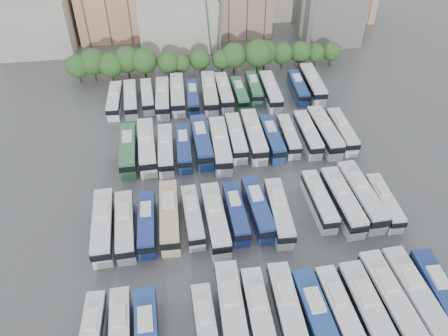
{
  "coord_description": "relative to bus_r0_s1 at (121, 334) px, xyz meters",
  "views": [
    {
      "loc": [
        -9.91,
        -51.55,
        49.24
      ],
      "look_at": [
        -2.14,
        3.43,
        3.0
      ],
      "focal_mm": 35.0,
      "sensor_mm": 36.0,
      "label": 1
    }
  ],
  "objects": [
    {
      "name": "ground",
      "position": [
        18.13,
        23.4,
        -1.74
      ],
      "size": [
        220.0,
        220.0,
        0.0
      ],
      "primitive_type": "plane",
      "color": "#424447",
      "rests_on": "ground"
    },
    {
      "name": "tree_line",
      "position": [
        15.56,
        65.5,
        2.54
      ],
      "size": [
        64.57,
        7.92,
        8.22
      ],
      "color": "black",
      "rests_on": "ground"
    },
    {
      "name": "city_buildings",
      "position": [
        10.67,
        95.27,
        6.14
      ],
      "size": [
        102.0,
        35.0,
        20.0
      ],
      "color": "#9E998E",
      "rests_on": "ground"
    },
    {
      "name": "bus_r0_s1",
      "position": [
        0.0,
        0.0,
        0.0
      ],
      "size": [
        2.85,
        11.35,
        3.54
      ],
      "rotation": [
        0.0,
        0.0,
        0.03
      ],
      "color": "silver",
      "rests_on": "ground"
    },
    {
      "name": "bus_r0_s4",
      "position": [
        9.96,
        -0.87,
        -0.0
      ],
      "size": [
        2.73,
        11.31,
        3.53
      ],
      "rotation": [
        0.0,
        0.0,
        0.02
      ],
      "color": "silver",
      "rests_on": "ground"
    },
    {
      "name": "bus_r0_s5",
      "position": [
        13.24,
        0.65,
        0.33
      ],
      "size": [
        3.23,
        13.5,
        4.22
      ],
      "rotation": [
        0.0,
        0.0,
        -0.02
      ],
      "color": "silver",
      "rests_on": "ground"
    },
    {
      "name": "bus_r0_s6",
      "position": [
        16.42,
        -0.04,
        0.15
      ],
      "size": [
        2.82,
        12.31,
        3.85
      ],
      "rotation": [
        0.0,
        0.0,
        -0.01
      ],
      "color": "silver",
      "rests_on": "ground"
    },
    {
      "name": "bus_r0_s7",
      "position": [
        19.97,
        -0.02,
        0.22
      ],
      "size": [
        3.03,
        12.78,
        3.99
      ],
      "rotation": [
        0.0,
        0.0,
        -0.02
      ],
      "color": "silver",
      "rests_on": "ground"
    },
    {
      "name": "bus_r0_s8",
      "position": [
        23.2,
        -1.69,
        0.27
      ],
      "size": [
        3.28,
        13.09,
        4.08
      ],
      "rotation": [
        0.0,
        0.0,
        0.03
      ],
      "color": "navy",
      "rests_on": "ground"
    },
    {
      "name": "bus_r0_s9",
      "position": [
        26.29,
        -0.91,
        0.11
      ],
      "size": [
        3.06,
        12.06,
        3.76
      ],
      "rotation": [
        0.0,
        0.0,
        0.04
      ],
      "color": "silver",
      "rests_on": "ground"
    },
    {
      "name": "bus_r0_s10",
      "position": [
        29.56,
        -1.7,
        0.34
      ],
      "size": [
        3.36,
        13.59,
        4.24
      ],
      "rotation": [
        0.0,
        0.0,
        0.03
      ],
      "color": "silver",
      "rests_on": "ground"
    },
    {
      "name": "bus_r0_s11",
      "position": [
        32.94,
        -0.2,
        0.3
      ],
      "size": [
        3.54,
        13.35,
        4.15
      ],
      "rotation": [
        0.0,
        0.0,
        0.05
      ],
      "color": "silver",
      "rests_on": "ground"
    },
    {
      "name": "bus_r0_s12",
      "position": [
        36.16,
        -0.19,
        0.34
      ],
      "size": [
        3.49,
        13.58,
        4.23
      ],
      "rotation": [
        0.0,
        0.0,
        0.04
      ],
      "color": "silver",
      "rests_on": "ground"
    },
    {
      "name": "bus_r0_s13",
      "position": [
        39.43,
        -0.63,
        0.25
      ],
      "size": [
        3.27,
        12.96,
        4.04
      ],
      "rotation": [
        0.0,
        0.0,
        -0.04
      ],
      "color": "navy",
      "rests_on": "ground"
    },
    {
      "name": "bus_r1_s0",
      "position": [
        -3.18,
        17.47,
        0.25
      ],
      "size": [
        3.19,
        12.96,
        4.04
      ],
      "rotation": [
        0.0,
        0.0,
        0.03
      ],
      "color": "silver",
      "rests_on": "ground"
    },
    {
      "name": "bus_r1_s1",
      "position": [
        -0.03,
        17.15,
        0.13
      ],
      "size": [
        3.21,
        12.21,
        3.8
      ],
      "rotation": [
        0.0,
        0.0,
        0.05
      ],
      "color": "silver",
      "rests_on": "ground"
    },
    {
      "name": "bus_r1_s2",
      "position": [
        3.12,
        17.31,
        0.0
      ],
      "size": [
        2.61,
        11.31,
        3.54
      ],
      "rotation": [
        0.0,
        0.0,
        -0.01
      ],
      "color": "navy",
      "rests_on": "ground"
    },
    {
      "name": "bus_r1_s3",
      "position": [
        6.5,
        18.1,
        0.25
      ],
      "size": [
        3.08,
        12.94,
        4.04
      ],
      "rotation": [
        0.0,
        0.0,
        -0.02
      ],
      "color": "#C4B187",
      "rests_on": "ground"
    },
    {
      "name": "bus_r1_s4",
      "position": [
        9.94,
        17.79,
        -0.01
      ],
      "size": [
        2.88,
        11.31,
        3.52
      ],
      "rotation": [
        0.0,
        0.0,
        0.04
      ],
      "color": "silver",
      "rests_on": "ground"
    },
    {
      "name": "bus_r1_s5",
      "position": [
        13.22,
        16.49,
        0.25
      ],
      "size": [
        3.18,
        12.99,
        4.05
      ],
      "rotation": [
        0.0,
        0.0,
        0.03
      ],
      "color": "silver",
      "rests_on": "ground"
    },
    {
      "name": "bus_r1_s6",
      "position": [
        16.5,
        17.67,
        0.0
      ],
      "size": [
        2.72,
        11.35,
        3.54
      ],
      "rotation": [
        0.0,
        0.0,
        0.02
      ],
      "color": "navy",
      "rests_on": "ground"
    },
    {
      "name": "bus_r1_s7",
      "position": [
        19.95,
        18.01,
        0.13
      ],
      "size": [
        3.23,
        12.22,
        3.8
      ],
      "rotation": [
        0.0,
        0.0,
        0.05
      ],
      "color": "navy",
      "rests_on": "ground"
    },
    {
      "name": "bus_r1_s8",
      "position": [
        22.95,
        16.71,
        0.15
      ],
      "size": [
        3.27,
        12.39,
        3.85
      ],
      "rotation": [
        0.0,
        0.0,
        -0.05
      ],
      "color": "silver",
      "rests_on": "ground"
    },
    {
      "name": "bus_r1_s10",
      "position": [
        29.77,
        18.34,
        0.06
      ],
      "size": [
        2.71,
        11.69,
        3.66
      ],
      "rotation": [
        0.0,
        0.0,
        0.01
      ],
      "color": "silver",
      "rests_on": "ground"
    },
    {
      "name": "bus_r1_s11",
      "position": [
        33.21,
        17.5,
        0.28
      ],
      "size": [
        3.3,
        13.17,
        4.1
      ],
      "rotation": [
        0.0,
        0.0,
        0.03
      ],
      "color": "silver",
      "rests_on": "ground"
    },
    {
      "name": "bus_r1_s12",
      "position": [
        36.45,
        18.23,
        0.36
      ],
      "size": [
        3.56,
        13.73,
        4.27
      ],
      "rotation": [
        0.0,
        0.0,
        0.04
      ],
      "color": "silver",
      "rests_on": "ground"
    },
    {
      "name": "bus_r1_s13",
      "position": [
        39.76,
        16.74,
        -0.06
      ],
      "size": [
        2.63,
        10.91,
        3.41
      ],
      "rotation": [
        0.0,
        0.0,
        -0.02
      ],
      "color": "silver",
      "rests_on": "ground"
    },
    {
      "name": "bus_r2_s1",
      "position": [
        -0.04,
        35.62,
        0.22
      ],
      "size": [
        2.91,
        12.72,
        3.98
      ],
      "rotation": [
        0.0,
        0.0,
        0.01
      ],
      "color": "#2E6C44",
      "rests_on": "ground"
    },
    {
      "name": "bus_r2_s2",
      "position": [
        3.27,
        35.97,
        0.34
      ],
      "size": [
        3.39,
        13.57,
        4.23
      ],
      "rotation": [
        0.0,
        0.0,
        0.03
      ],
      "color": "silver",
      "rests_on": "ground"
    },
    {
      "name": "bus_r2_s3",
      "position": [
        6.59,
        34.85,
        0.13
      ],
      "size": [
        2.91,
        12.16,
        3.8
      ],
      "rotation": [
        0.0,
        0.0,
        -0.02
      ],
      "color": "silver",
      "rests_on": "ground"
    },
    {
      "name": "bus_r2_s4",
      "position": [
        9.81,
        35.09,
        0.04
      ],
      "size": [
        2.78,
        11.57,
        3.61
      ],
      "rotation": [
        0.0,
        0.0,
        -0.02
      ],
      "color": "navy",
      "rests_on": "ground"
    },
    {
      "name": "bus_r2_s5",
      "position": [
        13.15,
        36.22,
        0.28
      ],
      "size": [
        3.22,
        13.19,
        4.12
      ],
      "rotation": [
        0.0,
        0.0,
        0.03
      ],
      "color": "navy",
      "rests_on": "ground"
    },
    {
      "name": "bus_r2_s6",
      "position": [
        16.39,
        34.51,
        0.36
      ],
      "size": [
        3.31,
        13.66,
        4.26
      ],
      "rotation": [
        0.0,
        0.0,
        -0.03
      ],
      "color": "silver",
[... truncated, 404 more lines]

